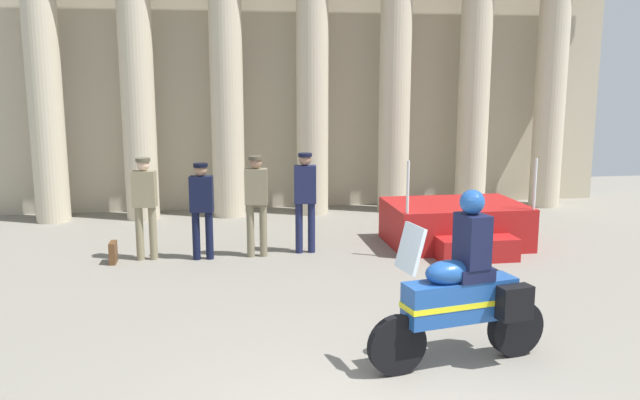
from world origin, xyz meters
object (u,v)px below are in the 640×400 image
Objects in this scene: reviewing_stand at (456,225)px; officer_in_row_1 at (202,203)px; officer_in_row_2 at (256,198)px; officer_in_row_0 at (145,200)px; briefcase_on_ground at (113,253)px; officer_in_row_3 at (305,194)px; motorcycle_with_rider at (466,293)px.

reviewing_stand is 1.49× the size of officer_in_row_1.
officer_in_row_2 is (0.92, 0.04, 0.06)m from officer_in_row_1.
officer_in_row_0 reaches higher than briefcase_on_ground.
officer_in_row_3 reaches higher than briefcase_on_ground.
officer_in_row_1 is at bearing 9.51° from officer_in_row_2.
officer_in_row_2 is 2.54m from briefcase_on_ground.
officer_in_row_0 is at bearing 4.66° from officer_in_row_2.
motorcycle_with_rider is at bearing 135.52° from officer_in_row_0.
officer_in_row_3 is 4.89× the size of briefcase_on_ground.
reviewing_stand is 1.41× the size of officer_in_row_0.
officer_in_row_1 reaches higher than briefcase_on_ground.
motorcycle_with_rider is (1.07, -4.82, -0.25)m from officer_in_row_3.
officer_in_row_0 reaches higher than officer_in_row_1.
officer_in_row_1 is 1.78m from officer_in_row_3.
officer_in_row_1 is at bearing -69.53° from motorcycle_with_rider.
reviewing_stand is 4.62m from officer_in_row_1.
officer_in_row_0 is 0.98× the size of officer_in_row_3.
officer_in_row_1 is at bearing 0.65° from briefcase_on_ground.
motorcycle_with_rider reaches higher than officer_in_row_2.
officer_in_row_3 reaches higher than officer_in_row_1.
officer_in_row_1 is 0.79× the size of motorcycle_with_rider.
officer_in_row_3 is (1.77, 0.17, 0.07)m from officer_in_row_1.
reviewing_stand is at bearing 2.50° from briefcase_on_ground.
officer_in_row_2 is 0.99× the size of officer_in_row_3.
officer_in_row_3 reaches higher than reviewing_stand.
briefcase_on_ground is (-6.05, -0.26, -0.20)m from reviewing_stand.
officer_in_row_1 is 4.56× the size of briefcase_on_ground.
officer_in_row_1 is 0.93× the size of officer_in_row_3.
officer_in_row_2 reaches higher than briefcase_on_ground.
officer_in_row_2 is at bearing 15.59° from officer_in_row_3.
reviewing_stand is at bearing -169.63° from officer_in_row_2.
officer_in_row_2 is at bearing -175.34° from officer_in_row_0.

